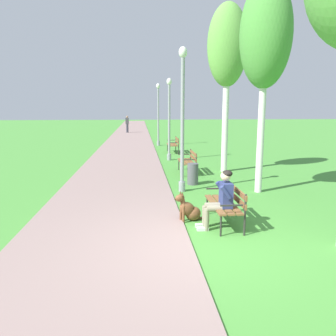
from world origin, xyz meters
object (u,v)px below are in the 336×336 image
object	(u,v)px
park_bench_mid	(189,160)
person_seated_on_near_bench	(221,197)
park_bench_far	(174,143)
lamp_post_mid	(169,118)
lamp_post_near	(182,119)
birch_tree_third	(227,48)
dog_brown	(189,210)
birch_tree_second	(266,36)
pedestrian_distant	(127,124)
park_bench_near	(227,201)
lamp_post_far	(158,114)
litter_bin	(193,174)

from	to	relation	value
park_bench_mid	person_seated_on_near_bench	distance (m)	6.01
park_bench_far	lamp_post_mid	bearing A→B (deg)	-100.70
lamp_post_near	person_seated_on_near_bench	bearing A→B (deg)	-82.80
lamp_post_near	birch_tree_third	size ratio (longest dim) A/B	0.67
person_seated_on_near_bench	birch_tree_third	distance (m)	7.58
dog_brown	birch_tree_third	size ratio (longest dim) A/B	0.13
dog_brown	lamp_post_mid	bearing A→B (deg)	87.86
person_seated_on_near_bench	birch_tree_second	bearing A→B (deg)	57.44
birch_tree_second	pedestrian_distant	world-z (taller)	birch_tree_second
dog_brown	pedestrian_distant	size ratio (longest dim) A/B	0.49
birch_tree_third	pedestrian_distant	size ratio (longest dim) A/B	3.82
park_bench_near	dog_brown	world-z (taller)	park_bench_near
birch_tree_third	lamp_post_mid	bearing A→B (deg)	122.44
park_bench_near	lamp_post_far	xyz separation A→B (m)	(-0.63, 15.07, 1.55)
lamp_post_far	litter_bin	distance (m)	11.39
park_bench_near	pedestrian_distant	bearing A→B (deg)	96.62
dog_brown	litter_bin	xyz separation A→B (m)	(0.65, 3.57, 0.09)
park_bench_near	birch_tree_second	world-z (taller)	birch_tree_second
lamp_post_mid	birch_tree_third	size ratio (longest dim) A/B	0.61
lamp_post_near	litter_bin	size ratio (longest dim) A/B	6.01
park_bench_far	lamp_post_near	size ratio (longest dim) A/B	0.36
park_bench_near	litter_bin	bearing A→B (deg)	92.11
person_seated_on_near_bench	park_bench_near	bearing A→B (deg)	50.81
lamp_post_mid	lamp_post_far	distance (m)	6.10
litter_bin	pedestrian_distant	distance (m)	22.32
lamp_post_mid	birch_tree_second	bearing A→B (deg)	-71.27
dog_brown	litter_bin	size ratio (longest dim) A/B	1.15
dog_brown	pedestrian_distant	distance (m)	25.79
park_bench_far	birch_tree_third	size ratio (longest dim) A/B	0.24
birch_tree_second	pedestrian_distant	bearing A→B (deg)	101.37
dog_brown	lamp_post_far	xyz separation A→B (m)	(0.16, 14.81, 1.80)
litter_bin	park_bench_mid	bearing A→B (deg)	85.83
park_bench_near	lamp_post_mid	xyz separation A→B (m)	(-0.47, 8.97, 1.47)
park_bench_far	pedestrian_distant	distance (m)	14.68
lamp_post_near	lamp_post_far	bearing A→B (deg)	90.10
person_seated_on_near_bench	lamp_post_far	xyz separation A→B (m)	(-0.43, 15.33, 1.38)
person_seated_on_near_bench	birch_tree_third	bearing A→B (deg)	75.14
lamp_post_far	pedestrian_distant	world-z (taller)	lamp_post_far
park_bench_mid	birch_tree_second	bearing A→B (deg)	-61.44
park_bench_mid	pedestrian_distant	xyz separation A→B (m)	(-3.01, 20.20, 0.33)
person_seated_on_near_bench	pedestrian_distant	xyz separation A→B (m)	(-2.81, 26.21, 0.16)
lamp_post_far	birch_tree_third	distance (m)	9.70
person_seated_on_near_bench	pedestrian_distant	bearing A→B (deg)	96.11
park_bench_far	dog_brown	size ratio (longest dim) A/B	1.87
park_bench_near	dog_brown	bearing A→B (deg)	161.81
park_bench_mid	pedestrian_distant	bearing A→B (deg)	98.48
person_seated_on_near_bench	litter_bin	xyz separation A→B (m)	(0.07, 4.08, -0.33)
park_bench_mid	lamp_post_near	xyz separation A→B (m)	(-0.61, -2.80, 1.66)
lamp_post_far	park_bench_far	bearing A→B (deg)	-79.22
park_bench_near	dog_brown	size ratio (longest dim) A/B	1.87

